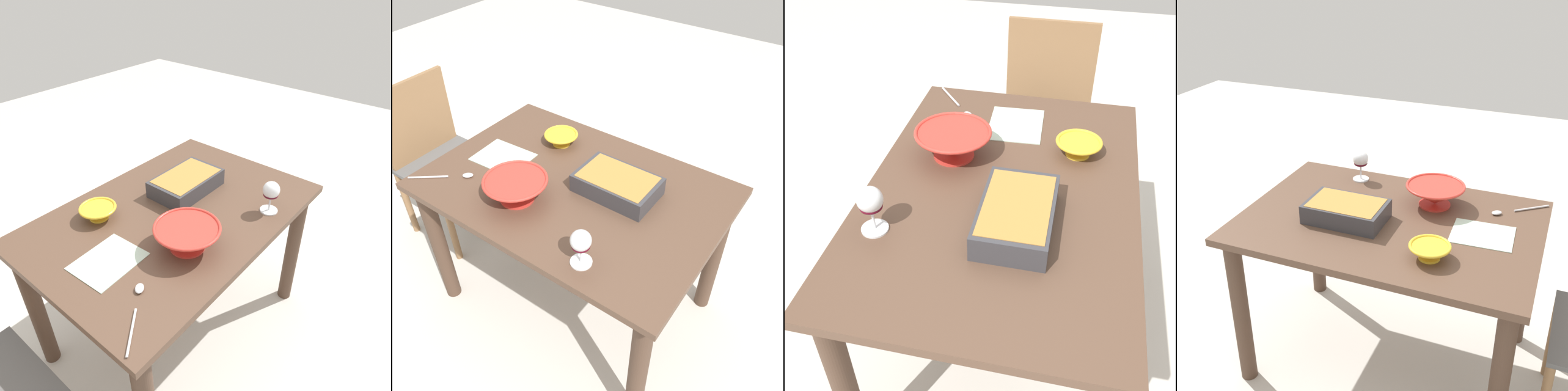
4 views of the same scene
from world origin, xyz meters
The scene contains 9 objects.
ground_plane centered at (0.00, 0.00, 0.00)m, with size 8.00×8.00×0.00m, color beige.
dining_table centered at (0.00, 0.00, 0.60)m, with size 1.21×0.82×0.74m.
chair centered at (0.96, -0.04, 0.49)m, with size 0.41×0.44×0.88m.
wine_glass centered at (-0.27, 0.31, 0.83)m, with size 0.08×0.08×0.14m.
casserole_dish centered at (-0.17, -0.07, 0.78)m, with size 0.32×0.20×0.08m.
mixing_bowl centered at (0.13, 0.19, 0.79)m, with size 0.25×0.25×0.10m.
small_bowl centered at (0.23, -0.21, 0.77)m, with size 0.15×0.15×0.06m.
serving_spoon centered at (0.44, 0.24, 0.74)m, with size 0.22×0.18×0.01m.
napkin centered at (0.37, 0.02, 0.74)m, with size 0.24×0.19×0.00m, color #B2CCB7.
Camera 3 is at (-1.18, -0.19, 1.67)m, focal length 45.24 mm.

